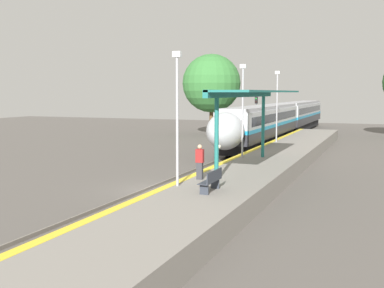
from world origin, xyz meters
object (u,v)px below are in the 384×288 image
object	(u,v)px
platform_bench	(212,180)
person_waiting	(200,161)
lamppost_far	(277,102)
railway_signal	(256,114)
lamppost_mid	(243,105)
train	(282,118)
lamppost_near	(177,110)

from	to	relation	value
platform_bench	person_waiting	bearing A→B (deg)	120.99
lamppost_far	railway_signal	bearing A→B (deg)	113.15
platform_bench	lamppost_mid	world-z (taller)	lamppost_mid
train	lamppost_mid	bearing A→B (deg)	-84.51
lamppost_near	platform_bench	bearing A→B (deg)	-18.24
platform_bench	lamppost_mid	distance (m)	11.15
train	person_waiting	size ratio (longest dim) A/B	26.91
railway_signal	lamppost_mid	world-z (taller)	lamppost_mid
train	lamppost_far	world-z (taller)	lamppost_far
train	person_waiting	distance (m)	32.21
platform_bench	lamppost_near	world-z (taller)	lamppost_near
lamppost_near	lamppost_far	bearing A→B (deg)	90.00
train	railway_signal	xyz separation A→B (m)	(-2.00, -3.77, 0.59)
lamppost_mid	lamppost_far	size ratio (longest dim) A/B	1.00
railway_signal	lamppost_far	distance (m)	11.05
train	lamppost_mid	xyz separation A→B (m)	(2.30, -23.89, 2.07)
platform_bench	railway_signal	size ratio (longest dim) A/B	0.38
train	lamppost_far	distance (m)	14.18
person_waiting	lamppost_near	distance (m)	3.07
platform_bench	person_waiting	xyz separation A→B (m)	(-1.46, 2.44, 0.36)
platform_bench	railway_signal	bearing A→B (deg)	101.19
person_waiting	lamppost_far	distance (m)	18.43
platform_bench	lamppost_near	distance (m)	3.36
train	person_waiting	bearing A→B (deg)	-85.33
train	lamppost_near	size ratio (longest dim) A/B	7.65
platform_bench	lamppost_mid	xyz separation A→B (m)	(-1.78, 10.64, 2.79)
lamppost_near	lamppost_far	size ratio (longest dim) A/B	1.00
railway_signal	person_waiting	bearing A→B (deg)	-80.73
lamppost_mid	lamppost_far	world-z (taller)	same
train	railway_signal	bearing A→B (deg)	-117.98
railway_signal	lamppost_far	xyz separation A→B (m)	(4.30, -10.06, 1.48)
train	lamppost_far	xyz separation A→B (m)	(2.30, -13.84, 2.07)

